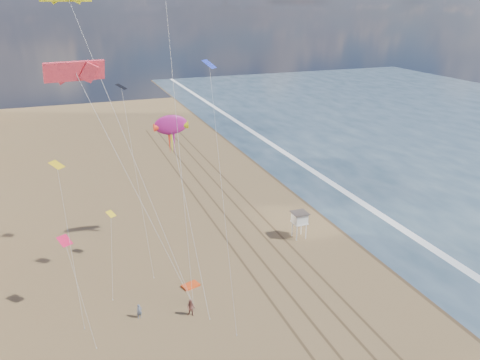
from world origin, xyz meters
The scene contains 9 objects.
wet_sand centered at (19.00, 40.00, 0.00)m, with size 260.00×260.00×0.00m, color #42301E.
foam centered at (23.20, 40.00, 0.00)m, with size 260.00×260.00×0.00m, color white.
tracks centered at (2.55, 30.00, 0.01)m, with size 7.68×120.00×0.01m.
lifeguard_stand centered at (8.31, 25.92, 2.87)m, with size 2.07×2.07×3.73m.
grounded_kite centered at (-8.55, 19.72, 0.11)m, with size 1.88×1.20×0.21m, color #FE4A15.
show_kite centered at (-7.44, 30.90, 15.91)m, with size 4.31×9.31×23.17m.
kite_flyer_a centered at (-14.85, 16.09, 0.78)m, with size 0.57×0.37×1.56m, color slate.
kite_flyer_b centered at (-9.85, 14.58, 0.94)m, with size 0.91×0.71×1.87m, color #94564B.
small_kites centered at (-15.52, 23.69, 15.08)m, with size 16.85×12.30×19.32m.
Camera 1 is at (-19.18, -24.39, 30.08)m, focal length 35.00 mm.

